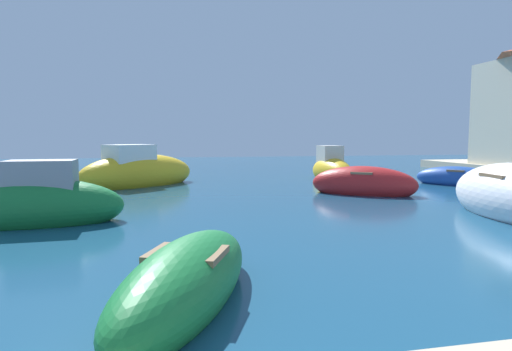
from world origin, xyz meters
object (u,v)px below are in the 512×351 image
at_px(moored_boat_2, 458,178).
at_px(moored_boat_5, 138,173).
at_px(moored_boat_0, 331,169).
at_px(moored_boat_3, 187,281).
at_px(moored_boat_6, 363,184).
at_px(moored_boat_1, 28,205).

relative_size(moored_boat_2, moored_boat_5, 0.65).
distance_m(moored_boat_0, moored_boat_3, 16.39).
distance_m(moored_boat_0, moored_boat_5, 9.25).
relative_size(moored_boat_2, moored_boat_3, 0.93).
relative_size(moored_boat_2, moored_boat_6, 0.91).
bearing_deg(moored_boat_3, moored_boat_5, -151.27).
height_order(moored_boat_0, moored_boat_2, moored_boat_0).
height_order(moored_boat_1, moored_boat_3, moored_boat_1).
bearing_deg(moored_boat_6, moored_boat_3, 87.72).
height_order(moored_boat_0, moored_boat_1, moored_boat_0).
bearing_deg(moored_boat_6, moored_boat_5, 6.31).
relative_size(moored_boat_1, moored_boat_3, 1.17).
relative_size(moored_boat_3, moored_boat_6, 0.98).
distance_m(moored_boat_2, moored_boat_5, 13.80).
bearing_deg(moored_boat_3, moored_boat_6, 165.49).
distance_m(moored_boat_0, moored_boat_1, 14.27).
xyz_separation_m(moored_boat_0, moored_boat_1, (-11.20, -8.84, -0.02)).
relative_size(moored_boat_0, moored_boat_1, 0.86).
bearing_deg(moored_boat_6, moored_boat_0, -65.23).
xyz_separation_m(moored_boat_1, moored_boat_5, (2.01, 7.81, 0.10)).
xyz_separation_m(moored_boat_2, moored_boat_5, (-13.54, 2.65, 0.27)).
relative_size(moored_boat_1, moored_boat_6, 1.14).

